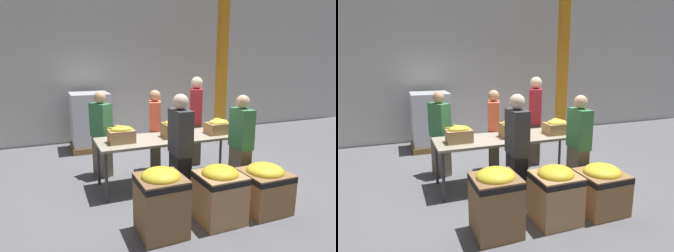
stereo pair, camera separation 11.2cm
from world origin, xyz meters
TOP-DOWN VIEW (x-y plane):
  - ground_plane at (0.00, 0.00)m, footprint 30.00×30.00m
  - wall_back at (0.00, 3.27)m, footprint 16.00×0.08m
  - sorting_table at (0.00, 0.00)m, footprint 2.47×0.81m
  - banana_box_0 at (-0.86, -0.04)m, footprint 0.42×0.30m
  - banana_box_1 at (0.06, -0.02)m, footprint 0.45×0.32m
  - banana_box_2 at (0.83, -0.09)m, footprint 0.42×0.32m
  - volunteer_0 at (-1.04, 0.74)m, footprint 0.37×0.45m
  - volunteer_1 at (-0.21, -0.80)m, footprint 0.23×0.44m
  - volunteer_2 at (0.84, 0.75)m, footprint 0.43×0.52m
  - volunteer_3 at (0.82, -0.77)m, footprint 0.23×0.42m
  - volunteer_4 at (-0.08, 0.60)m, footprint 0.33×0.45m
  - donation_bin_0 at (-0.73, -1.40)m, footprint 0.54×0.54m
  - donation_bin_1 at (0.07, -1.40)m, footprint 0.55×0.55m
  - donation_bin_2 at (0.78, -1.40)m, footprint 0.59×0.59m
  - support_pillar at (2.23, 2.10)m, footprint 0.21×0.21m
  - pallet_stack_0 at (-0.98, 2.52)m, footprint 0.93×0.93m

SIDE VIEW (x-z plane):
  - ground_plane at x=0.00m, z-range 0.00..0.00m
  - donation_bin_2 at x=0.78m, z-range 0.02..0.70m
  - donation_bin_1 at x=0.07m, z-range 0.02..0.77m
  - donation_bin_0 at x=-0.73m, z-range 0.03..0.85m
  - pallet_stack_0 at x=-0.98m, z-range -0.01..1.30m
  - sorting_table at x=0.00m, z-range 0.34..1.14m
  - volunteer_0 at x=-1.04m, z-range 0.00..1.51m
  - volunteer_4 at x=-0.08m, z-range 0.00..1.52m
  - volunteer_3 at x=0.82m, z-range 0.00..1.54m
  - volunteer_1 at x=-0.21m, z-range 0.00..1.60m
  - volunteer_2 at x=0.84m, z-range -0.01..1.72m
  - banana_box_2 at x=0.83m, z-range 0.79..1.06m
  - banana_box_0 at x=-0.86m, z-range 0.79..1.07m
  - banana_box_1 at x=0.06m, z-range 0.80..1.09m
  - wall_back at x=0.00m, z-range 0.00..4.00m
  - support_pillar at x=2.23m, z-range 0.00..4.00m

